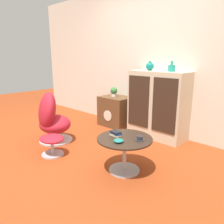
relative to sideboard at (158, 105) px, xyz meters
name	(u,v)px	position (x,y,z in m)	size (l,w,h in m)	color
ground_plane	(81,154)	(-0.37, -1.34, -0.56)	(12.00, 12.00, 0.00)	#9E3D19
wall_back	(150,59)	(-0.37, 0.25, 0.74)	(6.40, 0.06, 2.60)	silver
sideboard	(158,105)	(0.00, 0.00, 0.00)	(0.97, 0.44, 1.11)	beige
tv_console	(116,111)	(-0.93, -0.02, -0.27)	(0.60, 0.48, 0.58)	brown
egg_chair	(51,118)	(-1.09, -1.36, -0.17)	(0.75, 0.72, 0.83)	#B7B7BC
ottoman	(52,141)	(-0.65, -1.63, -0.35)	(0.37, 0.32, 0.29)	#B7B7BC
coffee_table	(125,148)	(0.36, -1.27, -0.26)	(0.65, 0.65, 0.42)	#B7B7BC
vase_leftmost	(150,66)	(-0.19, 0.00, 0.62)	(0.14, 0.14, 0.15)	#147A75
vase_inner_left	(172,68)	(0.21, 0.00, 0.61)	(0.11, 0.11, 0.16)	teal
potted_plant	(114,91)	(-0.99, -0.02, 0.12)	(0.14, 0.14, 0.18)	silver
teacup	(140,138)	(0.52, -1.20, -0.12)	(0.11, 0.11, 0.05)	#2D2D33
book_stack	(116,133)	(0.23, -1.28, -0.11)	(0.15, 0.10, 0.05)	beige
bowl	(119,141)	(0.39, -1.41, -0.12)	(0.11, 0.11, 0.04)	#1E7A70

